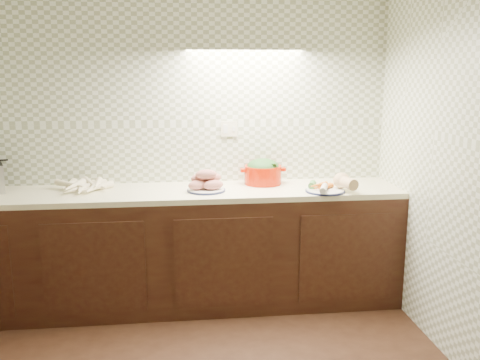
{
  "coord_description": "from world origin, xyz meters",
  "views": [
    {
      "loc": [
        0.14,
        -2.39,
        1.79
      ],
      "look_at": [
        0.57,
        1.25,
        1.02
      ],
      "focal_mm": 40.0,
      "sensor_mm": 36.0,
      "label": 1
    }
  ],
  "objects": [
    {
      "name": "room",
      "position": [
        0.0,
        0.0,
        1.63
      ],
      "size": [
        3.6,
        3.6,
        2.6
      ],
      "color": "black",
      "rests_on": "ground"
    },
    {
      "name": "counter",
      "position": [
        -0.68,
        0.68,
        0.45
      ],
      "size": [
        3.6,
        3.6,
        0.9
      ],
      "color": "black",
      "rests_on": "ground"
    },
    {
      "name": "parsnip_pile",
      "position": [
        -0.53,
        1.57,
        0.93
      ],
      "size": [
        0.41,
        0.4,
        0.09
      ],
      "color": "#F5EEC3",
      "rests_on": "counter"
    },
    {
      "name": "veg_plate",
      "position": [
        1.27,
        1.34,
        0.95
      ],
      "size": [
        0.35,
        0.32,
        0.13
      ],
      "rotation": [
        0.0,
        0.0,
        0.09
      ],
      "color": "#151A3F",
      "rests_on": "counter"
    },
    {
      "name": "dutch_oven",
      "position": [
        0.8,
        1.65,
        1.0
      ],
      "size": [
        0.36,
        0.29,
        0.2
      ],
      "rotation": [
        0.0,
        0.0,
        0.01
      ],
      "color": "#B41801",
      "rests_on": "counter"
    },
    {
      "name": "sweet_potato_plate",
      "position": [
        0.34,
        1.46,
        0.96
      ],
      "size": [
        0.28,
        0.28,
        0.16
      ],
      "rotation": [
        0.0,
        0.0,
        -0.02
      ],
      "color": "#151A3F",
      "rests_on": "counter"
    },
    {
      "name": "onion_bowl",
      "position": [
        0.36,
        1.62,
        0.94
      ],
      "size": [
        0.14,
        0.14,
        0.11
      ],
      "color": "black",
      "rests_on": "counter"
    }
  ]
}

